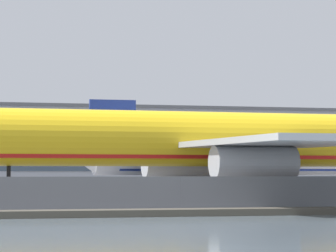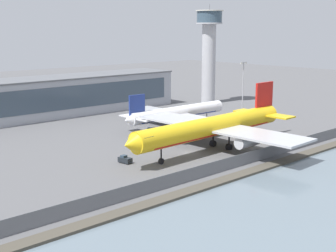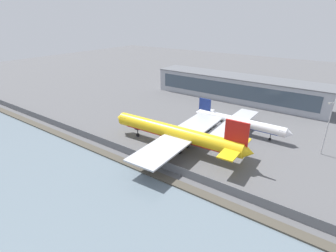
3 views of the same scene
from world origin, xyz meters
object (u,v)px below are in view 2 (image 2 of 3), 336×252
Objects in this scene: baggage_tug at (125,160)px; ops_van at (157,132)px; cargo_jet_yellow at (215,127)px; passenger_jet_white at (177,113)px; control_tower at (209,47)px; apron_light_mast_apron_west at (243,85)px.

baggage_tug is 0.66× the size of ops_van.
cargo_jet_yellow is at bearing -87.89° from ops_van.
control_tower is (42.84, 26.80, 18.23)m from passenger_jet_white.
control_tower reaches higher than cargo_jet_yellow.
control_tower is at bearing 31.31° from baggage_tug.
control_tower is 2.10× the size of apron_light_mast_apron_west.
baggage_tug is at bearing -148.69° from control_tower.
cargo_jet_yellow is 29.33m from passenger_jet_white.
passenger_jet_white is (12.02, 26.72, -1.48)m from cargo_jet_yellow.
baggage_tug is 94.92m from control_tower.
control_tower is at bearing 44.29° from cargo_jet_yellow.
apron_light_mast_apron_west is at bearing 31.13° from cargo_jet_yellow.
apron_light_mast_apron_west reaches higher than cargo_jet_yellow.
passenger_jet_white is 1.04× the size of control_tower.
control_tower is 32.08m from apron_light_mast_apron_west.
ops_van is (-12.80, -5.39, -3.19)m from passenger_jet_white.
cargo_jet_yellow is 1.42× the size of control_tower.
control_tower reaches higher than apron_light_mast_apron_west.
baggage_tug is at bearing -145.81° from ops_van.
ops_van is 45.28m from apron_light_mast_apron_west.
passenger_jet_white is at bearing -147.97° from control_tower.
apron_light_mast_apron_west reaches higher than ops_van.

